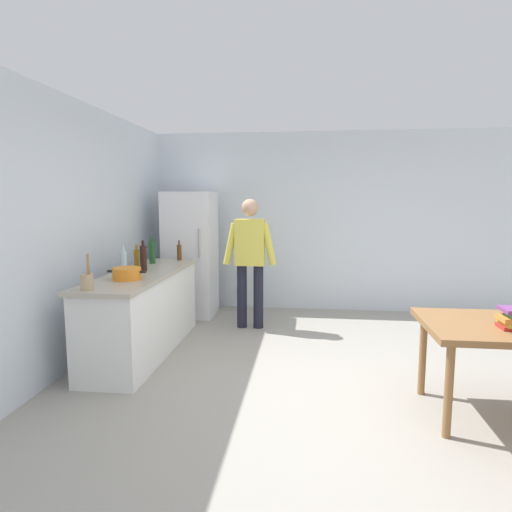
# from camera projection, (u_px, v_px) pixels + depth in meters

# --- Properties ---
(ground_plane) EXTENTS (14.00, 14.00, 0.00)m
(ground_plane) POSITION_uv_depth(u_px,v_px,m) (329.00, 391.00, 3.83)
(ground_plane) COLOR #9E998E
(wall_back) EXTENTS (6.40, 0.12, 2.70)m
(wall_back) POSITION_uv_depth(u_px,v_px,m) (321.00, 222.00, 6.61)
(wall_back) COLOR silver
(wall_back) RESTS_ON ground_plane
(wall_left) EXTENTS (0.12, 5.60, 2.70)m
(wall_left) POSITION_uv_depth(u_px,v_px,m) (58.00, 235.00, 4.16)
(wall_left) COLOR silver
(wall_left) RESTS_ON ground_plane
(kitchen_counter) EXTENTS (0.64, 2.20, 0.90)m
(kitchen_counter) POSITION_uv_depth(u_px,v_px,m) (144.00, 312.00, 4.79)
(kitchen_counter) COLOR white
(kitchen_counter) RESTS_ON ground_plane
(refrigerator) EXTENTS (0.70, 0.67, 1.80)m
(refrigerator) POSITION_uv_depth(u_px,v_px,m) (191.00, 254.00, 6.30)
(refrigerator) COLOR white
(refrigerator) RESTS_ON ground_plane
(person) EXTENTS (0.70, 0.22, 1.70)m
(person) POSITION_uv_depth(u_px,v_px,m) (250.00, 255.00, 5.63)
(person) COLOR #1E1E2D
(person) RESTS_ON ground_plane
(cooking_pot) EXTENTS (0.40, 0.28, 0.12)m
(cooking_pot) POSITION_uv_depth(u_px,v_px,m) (127.00, 274.00, 4.29)
(cooking_pot) COLOR orange
(cooking_pot) RESTS_ON kitchen_counter
(utensil_jar) EXTENTS (0.11, 0.11, 0.32)m
(utensil_jar) POSITION_uv_depth(u_px,v_px,m) (87.00, 281.00, 3.79)
(utensil_jar) COLOR tan
(utensil_jar) RESTS_ON kitchen_counter
(bottle_water_clear) EXTENTS (0.07, 0.07, 0.30)m
(bottle_water_clear) POSITION_uv_depth(u_px,v_px,m) (124.00, 262.00, 4.65)
(bottle_water_clear) COLOR silver
(bottle_water_clear) RESTS_ON kitchen_counter
(bottle_oil_amber) EXTENTS (0.06, 0.06, 0.28)m
(bottle_oil_amber) POSITION_uv_depth(u_px,v_px,m) (137.00, 259.00, 4.95)
(bottle_oil_amber) COLOR #996619
(bottle_oil_amber) RESTS_ON kitchen_counter
(bottle_wine_green) EXTENTS (0.08, 0.08, 0.34)m
(bottle_wine_green) POSITION_uv_depth(u_px,v_px,m) (152.00, 252.00, 5.37)
(bottle_wine_green) COLOR #1E5123
(bottle_wine_green) RESTS_ON kitchen_counter
(bottle_wine_dark) EXTENTS (0.08, 0.08, 0.34)m
(bottle_wine_dark) POSITION_uv_depth(u_px,v_px,m) (143.00, 258.00, 4.83)
(bottle_wine_dark) COLOR black
(bottle_wine_dark) RESTS_ON kitchen_counter
(bottle_beer_brown) EXTENTS (0.06, 0.06, 0.26)m
(bottle_beer_brown) POSITION_uv_depth(u_px,v_px,m) (179.00, 252.00, 5.68)
(bottle_beer_brown) COLOR #5B3314
(bottle_beer_brown) RESTS_ON kitchen_counter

